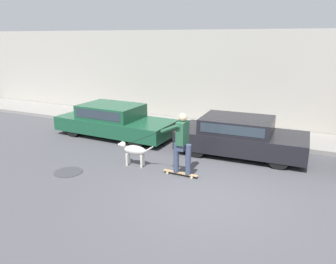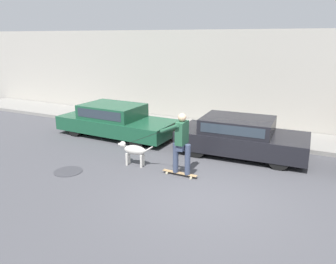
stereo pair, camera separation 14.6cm
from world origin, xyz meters
name	(u,v)px [view 2 (the right image)]	position (x,y,z in m)	size (l,w,h in m)	color
ground_plane	(205,196)	(0.00, 0.00, 0.00)	(36.00, 36.00, 0.00)	#47474C
back_wall	(263,81)	(0.00, 6.62, 1.98)	(32.00, 0.30, 3.97)	#ADA89E
sidewalk_curb	(253,135)	(0.00, 5.37, 0.07)	(30.00, 2.17, 0.15)	gray
parked_car_0	(116,121)	(-4.79, 3.23, 0.59)	(4.61, 1.96, 1.22)	black
parked_car_1	(241,137)	(0.03, 3.22, 0.60)	(4.10, 1.96, 1.22)	black
dog	(134,150)	(-2.56, 0.93, 0.47)	(1.12, 0.33, 0.71)	beige
skateboarder	(181,141)	(-0.99, 0.84, 1.00)	(2.40, 0.63, 1.76)	beige
manhole_cover	(68,171)	(-3.98, -0.31, 0.01)	(0.79, 0.79, 0.01)	#38383D
fire_hydrant	(185,129)	(-2.25, 4.03, 0.36)	(0.18, 0.18, 0.69)	red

